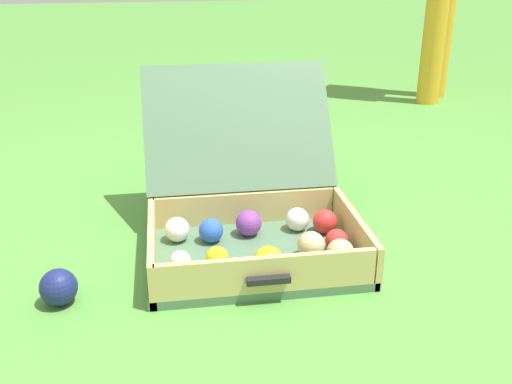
% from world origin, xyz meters
% --- Properties ---
extents(ground_plane, '(16.00, 16.00, 0.00)m').
position_xyz_m(ground_plane, '(0.00, 0.00, 0.00)').
color(ground_plane, '#4C8C38').
extents(open_suitcase, '(0.59, 0.69, 0.47)m').
position_xyz_m(open_suitcase, '(0.01, 0.16, 0.11)').
color(open_suitcase, '#4C7051').
rests_on(open_suitcase, ground).
extents(stray_ball_on_grass, '(0.09, 0.09, 0.09)m').
position_xyz_m(stray_ball_on_grass, '(-0.51, -0.07, 0.05)').
color(stray_ball_on_grass, navy).
rests_on(stray_ball_on_grass, ground).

